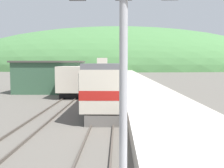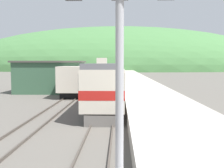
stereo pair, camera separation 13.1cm
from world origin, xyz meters
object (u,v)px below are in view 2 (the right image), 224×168
(carriage_second, at_px, (113,74))
(carriage_third, at_px, (115,70))
(express_train_lead_car, at_px, (108,82))
(signal_mast_main, at_px, (120,16))
(siding_train, at_px, (91,74))

(carriage_second, xyz_separation_m, carriage_third, (0.00, 22.69, 0.00))
(express_train_lead_car, bearing_deg, signal_mast_main, -86.74)
(carriage_second, relative_size, siding_train, 0.47)
(carriage_third, distance_m, siding_train, 19.00)
(carriage_second, bearing_deg, express_train_lead_car, -90.00)
(express_train_lead_car, bearing_deg, siding_train, 99.91)
(carriage_second, height_order, signal_mast_main, signal_mast_main)
(siding_train, xyz_separation_m, signal_mast_main, (5.72, -46.26, 3.32))
(express_train_lead_car, bearing_deg, carriage_third, 90.00)
(siding_train, bearing_deg, signal_mast_main, -82.95)
(carriage_second, bearing_deg, signal_mast_main, -88.44)
(express_train_lead_car, height_order, carriage_second, express_train_lead_car)
(carriage_third, bearing_deg, siding_train, -103.92)
(carriage_third, height_order, signal_mast_main, signal_mast_main)
(express_train_lead_car, bearing_deg, carriage_second, 90.00)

